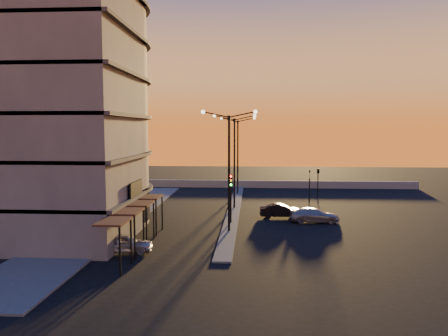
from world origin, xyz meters
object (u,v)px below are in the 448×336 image
streetlamp_mid (234,154)px  car_wagon (314,215)px  car_sedan (280,211)px  traffic_light_main (231,190)px  car_hatchback (124,243)px

streetlamp_mid → car_wagon: (7.18, -5.89, -4.97)m
streetlamp_mid → car_sedan: bearing=-42.6°
streetlamp_mid → traffic_light_main: 7.62m
car_sedan → car_wagon: size_ratio=0.88×
traffic_light_main → car_hatchback: 11.32m
traffic_light_main → car_hatchback: bearing=-125.9°
traffic_light_main → car_wagon: 7.63m
streetlamp_mid → car_hatchback: 18.07m
car_hatchback → car_wagon: (13.68, 10.22, -0.00)m
car_hatchback → traffic_light_main: bearing=-41.2°
car_wagon → car_hatchback: bearing=127.1°
traffic_light_main → car_sedan: bearing=35.3°
car_hatchback → car_wagon: size_ratio=0.85×
car_wagon → traffic_light_main: bearing=100.2°
traffic_light_main → car_hatchback: size_ratio=1.17×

